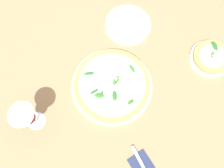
{
  "coord_description": "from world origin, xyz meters",
  "views": [
    {
      "loc": [
        0.21,
        -0.15,
        0.88
      ],
      "look_at": [
        -0.02,
        -0.02,
        0.03
      ],
      "focal_mm": 35.0,
      "sensor_mm": 36.0,
      "label": 1
    }
  ],
  "objects_px": {
    "pizza_arugula_main": "(112,85)",
    "side_plate_white": "(128,24)",
    "pizza_personal_side": "(211,58)",
    "wine_glass": "(26,117)"
  },
  "relations": [
    {
      "from": "pizza_arugula_main",
      "to": "side_plate_white",
      "type": "distance_m",
      "value": 0.3
    },
    {
      "from": "pizza_personal_side",
      "to": "wine_glass",
      "type": "height_order",
      "value": "wine_glass"
    },
    {
      "from": "pizza_arugula_main",
      "to": "side_plate_white",
      "type": "relative_size",
      "value": 1.6
    },
    {
      "from": "wine_glass",
      "to": "pizza_arugula_main",
      "type": "bearing_deg",
      "value": 86.59
    },
    {
      "from": "pizza_personal_side",
      "to": "pizza_arugula_main",
      "type": "bearing_deg",
      "value": -102.98
    },
    {
      "from": "side_plate_white",
      "to": "wine_glass",
      "type": "bearing_deg",
      "value": -69.68
    },
    {
      "from": "pizza_personal_side",
      "to": "side_plate_white",
      "type": "bearing_deg",
      "value": -144.87
    },
    {
      "from": "wine_glass",
      "to": "side_plate_white",
      "type": "height_order",
      "value": "wine_glass"
    },
    {
      "from": "pizza_arugula_main",
      "to": "side_plate_white",
      "type": "xyz_separation_m",
      "value": [
        -0.22,
        0.21,
        -0.01
      ]
    },
    {
      "from": "pizza_arugula_main",
      "to": "side_plate_white",
      "type": "height_order",
      "value": "pizza_arugula_main"
    }
  ]
}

